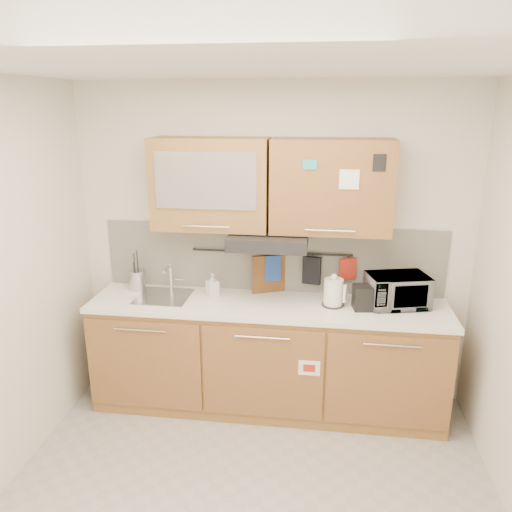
% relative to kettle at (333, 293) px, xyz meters
% --- Properties ---
extents(ceiling, '(3.20, 3.20, 0.00)m').
position_rel_kettle_xyz_m(ceiling, '(-0.51, -1.21, 1.58)').
color(ceiling, white).
rests_on(ceiling, wall_back).
extents(wall_back, '(3.20, 0.00, 3.20)m').
position_rel_kettle_xyz_m(wall_back, '(-0.51, 0.29, 0.28)').
color(wall_back, silver).
rests_on(wall_back, ground).
extents(base_cabinet, '(2.80, 0.64, 0.88)m').
position_rel_kettle_xyz_m(base_cabinet, '(-0.51, -0.02, -0.62)').
color(base_cabinet, '#AA7A3C').
rests_on(base_cabinet, floor).
extents(countertop, '(2.82, 0.62, 0.04)m').
position_rel_kettle_xyz_m(countertop, '(-0.51, -0.02, -0.12)').
color(countertop, white).
rests_on(countertop, base_cabinet).
extents(backsplash, '(2.80, 0.02, 0.56)m').
position_rel_kettle_xyz_m(backsplash, '(-0.51, 0.28, 0.18)').
color(backsplash, silver).
rests_on(backsplash, countertop).
extents(upper_cabinets, '(1.82, 0.37, 0.70)m').
position_rel_kettle_xyz_m(upper_cabinets, '(-0.52, 0.11, 0.81)').
color(upper_cabinets, '#AA7A3C').
rests_on(upper_cabinets, wall_back).
extents(range_hood, '(0.60, 0.46, 0.10)m').
position_rel_kettle_xyz_m(range_hood, '(-0.51, 0.04, 0.40)').
color(range_hood, black).
rests_on(range_hood, upper_cabinets).
extents(sink, '(0.42, 0.40, 0.26)m').
position_rel_kettle_xyz_m(sink, '(-1.36, -0.00, -0.10)').
color(sink, silver).
rests_on(sink, countertop).
extents(utensil_rail, '(1.30, 0.02, 0.02)m').
position_rel_kettle_xyz_m(utensil_rail, '(-0.51, 0.24, 0.24)').
color(utensil_rail, black).
rests_on(utensil_rail, backsplash).
extents(utensil_crock, '(0.15, 0.15, 0.34)m').
position_rel_kettle_xyz_m(utensil_crock, '(-1.63, 0.14, -0.02)').
color(utensil_crock, '#B0B0B5').
rests_on(utensil_crock, countertop).
extents(kettle, '(0.20, 0.19, 0.26)m').
position_rel_kettle_xyz_m(kettle, '(0.00, 0.00, 0.00)').
color(kettle, white).
rests_on(kettle, countertop).
extents(toaster, '(0.26, 0.18, 0.19)m').
position_rel_kettle_xyz_m(toaster, '(0.27, -0.03, -0.01)').
color(toaster, black).
rests_on(toaster, countertop).
extents(microwave, '(0.51, 0.41, 0.25)m').
position_rel_kettle_xyz_m(microwave, '(0.49, 0.06, 0.02)').
color(microwave, '#999999').
rests_on(microwave, countertop).
extents(soap_bottle, '(0.12, 0.12, 0.19)m').
position_rel_kettle_xyz_m(soap_bottle, '(-0.97, 0.08, -0.01)').
color(soap_bottle, '#999999').
rests_on(soap_bottle, countertop).
extents(cutting_board, '(0.28, 0.14, 0.37)m').
position_rel_kettle_xyz_m(cutting_board, '(-0.52, 0.23, 0.03)').
color(cutting_board, brown).
rests_on(cutting_board, utensil_rail).
extents(oven_mitt, '(0.13, 0.07, 0.22)m').
position_rel_kettle_xyz_m(oven_mitt, '(-0.50, 0.23, 0.11)').
color(oven_mitt, '#214198').
rests_on(oven_mitt, utensil_rail).
extents(dark_pouch, '(0.15, 0.07, 0.23)m').
position_rel_kettle_xyz_m(dark_pouch, '(-0.18, 0.23, 0.10)').
color(dark_pouch, black).
rests_on(dark_pouch, utensil_rail).
extents(pot_holder, '(0.14, 0.08, 0.18)m').
position_rel_kettle_xyz_m(pot_holder, '(0.11, 0.23, 0.13)').
color(pot_holder, '#A92416').
rests_on(pot_holder, utensil_rail).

